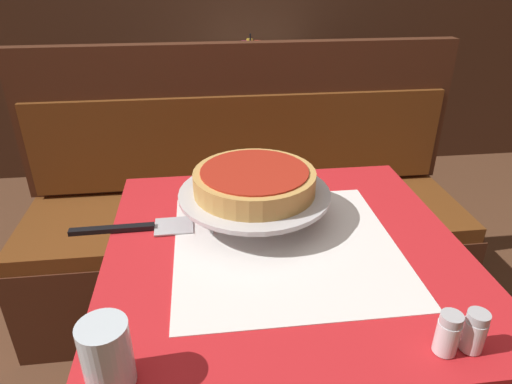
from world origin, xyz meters
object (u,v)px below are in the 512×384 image
Objects in this scene: pizza_pan_stand at (254,195)px; booth_bench at (246,236)px; salt_shaker at (448,333)px; pepper_shaker at (474,331)px; pizza_server at (136,228)px; dining_table_rear at (259,91)px; deep_dish_pizza at (254,181)px; condiment_caddy at (250,58)px; water_glass_near at (107,354)px; dining_table_front at (284,282)px.

booth_bench is at bearing 86.47° from pizza_pan_stand.
pepper_shaker is at bearing 0.00° from salt_shaker.
booth_bench is 1.22m from salt_shaker.
booth_bench reaches higher than pizza_server.
deep_dish_pizza is at bearing -97.86° from dining_table_rear.
pizza_pan_stand is 1.70m from condiment_caddy.
condiment_caddy is (0.47, 1.71, 0.05)m from pizza_server.
dining_table_rear is 1.07m from booth_bench.
water_glass_near is at bearing -120.87° from deep_dish_pizza.
condiment_caddy is at bearing 120.49° from dining_table_rear.
dining_table_rear is at bearing -59.51° from condiment_caddy.
water_glass_near is (-0.28, -0.46, -0.01)m from pizza_pan_stand.
pizza_pan_stand is 0.54m from salt_shaker.
dining_table_rear is at bearing 91.02° from salt_shaker.
dining_table_rear is 0.44× the size of booth_bench.
pepper_shaker is (0.25, -0.33, 0.14)m from dining_table_front.
salt_shaker reaches higher than dining_table_front.
pizza_server is at bearing 143.12° from pepper_shaker.
dining_table_front is at bearing -67.74° from deep_dish_pizza.
pizza_server is (-0.51, -1.64, 0.12)m from dining_table_rear.
dining_table_rear is 2.69× the size of pizza_server.
salt_shaker is at bearing -87.87° from condiment_caddy.
water_glass_near is at bearing -101.99° from condiment_caddy.
pepper_shaker is (0.31, -0.47, -0.06)m from deep_dish_pizza.
dining_table_rear is at bearing 76.47° from water_glass_near.
booth_bench is 5.97× the size of deep_dish_pizza.
dining_table_rear is 1.65m from deep_dish_pizza.
dining_table_rear is at bearing 82.14° from pizza_pan_stand.
pizza_server is (-0.29, -0.02, -0.06)m from pizza_pan_stand.
dining_table_front is 2.77× the size of pizza_server.
pepper_shaker reaches higher than pizza_server.
water_glass_near is 1.49× the size of pepper_shaker.
booth_bench is at bearing 86.47° from deep_dish_pizza.
booth_bench is 1.25m from water_glass_near.
dining_table_rear is 4.24× the size of condiment_caddy.
dining_table_front is at bearing 126.88° from pepper_shaker.
pizza_pan_stand is 1.27× the size of pizza_server.
booth_bench is at bearing -97.57° from condiment_caddy.
salt_shaker is (0.22, -1.09, 0.50)m from booth_bench.
pizza_pan_stand is (-0.22, -1.62, 0.18)m from dining_table_rear.
condiment_caddy is (0.12, 1.82, 0.16)m from dining_table_front.
deep_dish_pizza reaches higher than salt_shaker.
pepper_shaker is (0.08, -2.09, 0.16)m from dining_table_rear.
dining_table_front is 7.16× the size of water_glass_near.
pizza_pan_stand is at bearing 123.13° from pepper_shaker.
deep_dish_pizza is at bearing -96.08° from condiment_caddy.
deep_dish_pizza is at bearing 112.26° from dining_table_front.
water_glass_near is 0.54m from salt_shaker.
booth_bench is at bearing 103.75° from pepper_shaker.
condiment_caddy is at bearing 83.92° from pizza_pan_stand.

